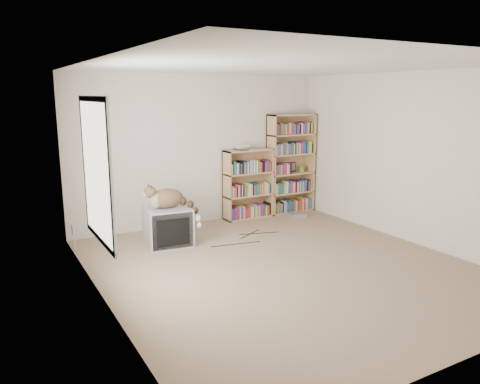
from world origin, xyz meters
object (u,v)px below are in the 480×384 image
dvd_player (297,215)px  crt_tv (168,226)px  bookcase_tall (290,166)px  bookcase_short (248,187)px  cat (171,201)px

dvd_player → crt_tv: bearing=-165.1°
bookcase_tall → bookcase_short: bookcase_tall is taller
crt_tv → cat: 0.39m
bookcase_short → dvd_player: bearing=-27.9°
bookcase_tall → crt_tv: bearing=-164.5°
crt_tv → cat: size_ratio=0.93×
crt_tv → bookcase_short: bearing=28.5°
bookcase_tall → dvd_player: bookcase_tall is taller
cat → bookcase_tall: 2.78m
dvd_player → bookcase_short: bearing=159.6°
crt_tv → cat: (0.05, -0.03, 0.38)m
bookcase_short → dvd_player: 1.03m
crt_tv → bookcase_short: bookcase_short is taller
cat → dvd_player: size_ratio=2.30×
crt_tv → dvd_player: (2.59, 0.34, -0.24)m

